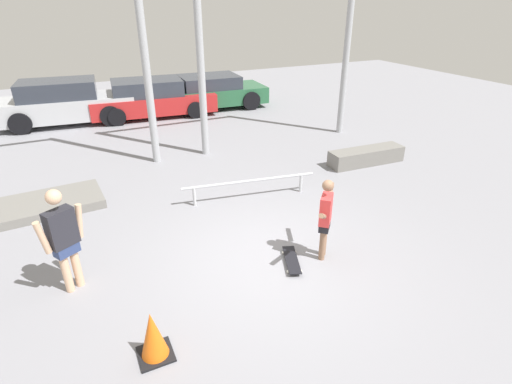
# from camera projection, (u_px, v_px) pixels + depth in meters

# --- Properties ---
(ground_plane) EXTENTS (36.00, 36.00, 0.00)m
(ground_plane) POSITION_uv_depth(u_px,v_px,m) (270.00, 260.00, 6.90)
(ground_plane) COLOR gray
(skateboarder) EXTENTS (0.91, 0.98, 1.47)m
(skateboarder) POSITION_uv_depth(u_px,v_px,m) (325.00, 216.00, 6.63)
(skateboarder) COLOR #8C664C
(skateboarder) RESTS_ON ground_plane
(skateboard) EXTENTS (0.48, 0.82, 0.08)m
(skateboard) POSITION_uv_depth(u_px,v_px,m) (292.00, 260.00, 6.79)
(skateboard) COLOR black
(skateboard) RESTS_ON ground_plane
(grind_box) EXTENTS (2.15, 0.65, 0.42)m
(grind_box) POSITION_uv_depth(u_px,v_px,m) (366.00, 156.00, 10.78)
(grind_box) COLOR slate
(grind_box) RESTS_ON ground_plane
(manual_pad) EXTENTS (3.61, 1.51, 0.19)m
(manual_pad) POSITION_uv_depth(u_px,v_px,m) (12.00, 211.00, 8.26)
(manual_pad) COLOR slate
(manual_pad) RESTS_ON ground_plane
(grind_rail) EXTENTS (2.98, 0.55, 0.46)m
(grind_rail) POSITION_uv_depth(u_px,v_px,m) (249.00, 183.00, 8.84)
(grind_rail) COLOR #B7BABF
(grind_rail) RESTS_ON ground_plane
(canopy_support_left) EXTENTS (4.90, 0.20, 6.18)m
(canopy_support_left) POSITION_uv_depth(u_px,v_px,m) (28.00, 18.00, 8.48)
(canopy_support_left) COLOR #A5A8AD
(canopy_support_left) RESTS_ON ground_plane
(canopy_support_right) EXTENTS (4.90, 0.20, 6.18)m
(canopy_support_right) POSITION_uv_depth(u_px,v_px,m) (280.00, 13.00, 10.85)
(canopy_support_right) COLOR #A5A8AD
(canopy_support_right) RESTS_ON ground_plane
(parked_car_silver) EXTENTS (4.66, 2.21, 1.52)m
(parked_car_silver) POSITION_uv_depth(u_px,v_px,m) (65.00, 103.00, 13.96)
(parked_car_silver) COLOR #B7BABF
(parked_car_silver) RESTS_ON ground_plane
(parked_car_red) EXTENTS (4.63, 2.23, 1.35)m
(parked_car_red) POSITION_uv_depth(u_px,v_px,m) (152.00, 99.00, 14.90)
(parked_car_red) COLOR red
(parked_car_red) RESTS_ON ground_plane
(parked_car_green) EXTENTS (4.18, 2.20, 1.29)m
(parked_car_green) POSITION_uv_depth(u_px,v_px,m) (213.00, 92.00, 16.02)
(parked_car_green) COLOR #28603D
(parked_car_green) RESTS_ON ground_plane
(bystander) EXTENTS (0.69, 0.44, 1.70)m
(bystander) POSITION_uv_depth(u_px,v_px,m) (63.00, 237.00, 5.84)
(bystander) COLOR #DBAD89
(bystander) RESTS_ON ground_plane
(traffic_cone) EXTENTS (0.43, 0.43, 0.69)m
(traffic_cone) POSITION_uv_depth(u_px,v_px,m) (153.00, 335.00, 4.93)
(traffic_cone) COLOR black
(traffic_cone) RESTS_ON ground_plane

